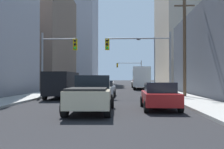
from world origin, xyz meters
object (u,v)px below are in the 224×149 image
object	(u,v)px
sedan_red	(160,96)
sedan_silver	(105,88)
sedan_navy	(83,86)
traffic_signal_far_right	(130,68)
cargo_van_black	(62,83)
city_bus	(141,77)
traffic_signal_near_right	(141,52)
traffic_signal_near_left	(57,54)
pickup_truck_beige	(91,94)

from	to	relation	value
sedan_red	sedan_silver	xyz separation A→B (m)	(-3.79, 9.85, 0.00)
sedan_navy	traffic_signal_far_right	bearing A→B (deg)	76.64
cargo_van_black	sedan_red	bearing A→B (deg)	-44.70
city_bus	traffic_signal_near_right	bearing A→B (deg)	-93.66
cargo_van_black	traffic_signal_far_right	distance (m)	40.39
sedan_navy	traffic_signal_near_left	size ratio (longest dim) A/B	0.71
traffic_signal_near_right	pickup_truck_beige	bearing A→B (deg)	-107.90
sedan_red	traffic_signal_far_right	xyz separation A→B (m)	(-0.43, 46.93, 3.37)
sedan_navy	traffic_signal_near_left	bearing A→B (deg)	-95.64
pickup_truck_beige	cargo_van_black	distance (m)	9.09
sedan_red	sedan_navy	bearing A→B (deg)	111.91
traffic_signal_far_right	traffic_signal_near_right	bearing A→B (deg)	-89.97
traffic_signal_near_right	sedan_navy	bearing A→B (deg)	127.04
sedan_navy	cargo_van_black	bearing A→B (deg)	-90.10
sedan_red	sedan_silver	distance (m)	10.55
sedan_silver	sedan_navy	distance (m)	8.97
city_bus	traffic_signal_far_right	bearing A→B (deg)	93.37
sedan_silver	traffic_signal_near_right	size ratio (longest dim) A/B	0.70
traffic_signal_near_left	sedan_red	bearing A→B (deg)	-47.72
city_bus	sedan_silver	distance (m)	17.79
sedan_navy	traffic_signal_near_right	world-z (taller)	traffic_signal_near_right
cargo_van_black	sedan_silver	bearing A→B (deg)	36.70
sedan_red	pickup_truck_beige	bearing A→B (deg)	-163.32
traffic_signal_near_left	city_bus	bearing A→B (deg)	63.66
traffic_signal_far_right	traffic_signal_near_left	bearing A→B (deg)	-101.54
sedan_silver	city_bus	bearing A→B (deg)	75.24
cargo_van_black	sedan_silver	xyz separation A→B (m)	(3.52, 2.62, -0.52)
sedan_navy	city_bus	bearing A→B (deg)	48.01
pickup_truck_beige	traffic_signal_near_right	world-z (taller)	traffic_signal_near_right
cargo_van_black	traffic_signal_near_right	bearing A→B (deg)	14.46
sedan_red	traffic_signal_near_right	bearing A→B (deg)	92.63
pickup_truck_beige	cargo_van_black	bearing A→B (deg)	113.53
pickup_truck_beige	sedan_red	world-z (taller)	pickup_truck_beige
sedan_silver	traffic_signal_far_right	xyz separation A→B (m)	(3.35, 37.08, 3.37)
sedan_silver	sedan_navy	world-z (taller)	same
sedan_red	traffic_signal_near_right	size ratio (longest dim) A/B	0.70
pickup_truck_beige	cargo_van_black	xyz separation A→B (m)	(-3.63, 8.33, 0.35)
cargo_van_black	sedan_navy	world-z (taller)	cargo_van_black
city_bus	traffic_signal_far_right	size ratio (longest dim) A/B	1.90
pickup_truck_beige	sedan_silver	bearing A→B (deg)	90.57
traffic_signal_near_left	traffic_signal_near_right	distance (m)	7.77
sedan_silver	traffic_signal_near_left	xyz separation A→B (m)	(-4.40, -0.85, 3.25)
traffic_signal_near_left	traffic_signal_near_right	size ratio (longest dim) A/B	0.99
sedan_silver	traffic_signal_near_right	bearing A→B (deg)	-14.08
sedan_navy	traffic_signal_near_left	world-z (taller)	traffic_signal_near_left
traffic_signal_far_right	sedan_navy	bearing A→B (deg)	-103.36
sedan_navy	traffic_signal_near_left	xyz separation A→B (m)	(-0.90, -9.11, 3.25)
city_bus	traffic_signal_near_left	xyz separation A→B (m)	(-8.92, -18.02, 2.09)
traffic_signal_near_right	cargo_van_black	bearing A→B (deg)	-165.54
city_bus	sedan_red	bearing A→B (deg)	-91.57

